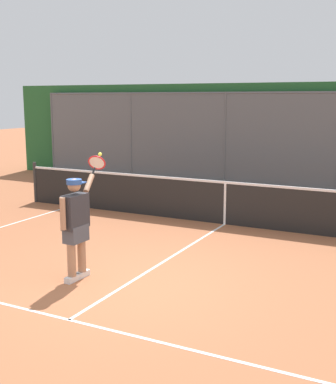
% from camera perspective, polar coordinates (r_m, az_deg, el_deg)
% --- Properties ---
extents(ground_plane, '(60.00, 60.00, 0.00)m').
position_cam_1_polar(ground_plane, '(7.68, -4.66, -10.37)').
color(ground_plane, '#A8603D').
extents(court_line_markings, '(8.45, 10.00, 0.01)m').
position_cam_1_polar(court_line_markings, '(6.41, -12.92, -14.96)').
color(court_line_markings, white).
rests_on(court_line_markings, ground).
extents(fence_backdrop, '(19.74, 1.37, 3.19)m').
position_cam_1_polar(fence_backdrop, '(15.68, 13.04, 6.07)').
color(fence_backdrop, '#565B60').
rests_on(fence_backdrop, ground).
extents(tennis_net, '(10.86, 0.09, 1.07)m').
position_cam_1_polar(tennis_net, '(11.10, 6.48, -1.16)').
color(tennis_net, '#2D2D2D').
rests_on(tennis_net, ground).
extents(tennis_player, '(0.44, 1.34, 1.85)m').
position_cam_1_polar(tennis_player, '(7.74, -10.36, -3.33)').
color(tennis_player, silver).
rests_on(tennis_player, ground).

